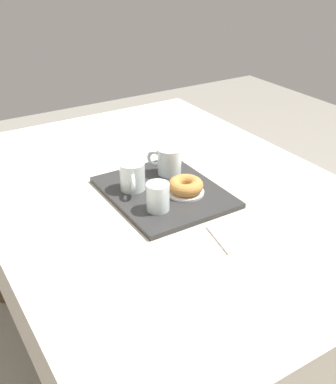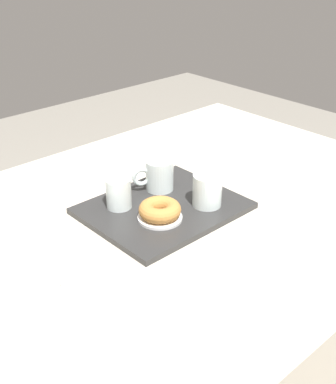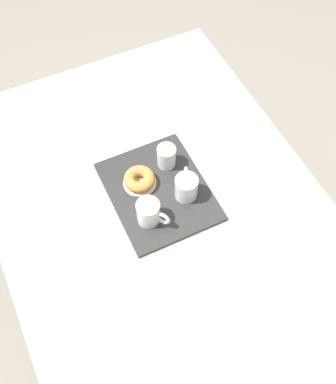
# 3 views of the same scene
# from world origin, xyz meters

# --- Properties ---
(ground_plane) EXTENTS (6.00, 6.00, 0.00)m
(ground_plane) POSITION_xyz_m (0.00, 0.00, 0.00)
(ground_plane) COLOR gray
(dining_table) EXTENTS (1.48, 1.08, 0.75)m
(dining_table) POSITION_xyz_m (0.00, 0.00, 0.67)
(dining_table) COLOR beige
(dining_table) RESTS_ON ground
(serving_tray) EXTENTS (0.39, 0.32, 0.02)m
(serving_tray) POSITION_xyz_m (-0.04, 0.02, 0.76)
(serving_tray) COLOR #2D2D2D
(serving_tray) RESTS_ON dining_table
(tea_mug_left) EXTENTS (0.11, 0.08, 0.09)m
(tea_mug_left) POSITION_xyz_m (0.01, 0.10, 0.81)
(tea_mug_left) COLOR silver
(tea_mug_left) RESTS_ON serving_tray
(tea_mug_right) EXTENTS (0.11, 0.09, 0.09)m
(tea_mug_right) POSITION_xyz_m (0.05, -0.06, 0.81)
(tea_mug_right) COLOR silver
(tea_mug_right) RESTS_ON serving_tray
(water_glass_near) EXTENTS (0.07, 0.07, 0.08)m
(water_glass_near) POSITION_xyz_m (-0.13, 0.09, 0.80)
(water_glass_near) COLOR silver
(water_glass_near) RESTS_ON serving_tray
(donut_plate_left) EXTENTS (0.11, 0.11, 0.01)m
(donut_plate_left) POSITION_xyz_m (-0.10, -0.03, 0.77)
(donut_plate_left) COLOR white
(donut_plate_left) RESTS_ON serving_tray
(sugar_donut_left) EXTENTS (0.11, 0.11, 0.04)m
(sugar_donut_left) POSITION_xyz_m (-0.10, -0.03, 0.79)
(sugar_donut_left) COLOR #BC7F3D
(sugar_donut_left) RESTS_ON donut_plate_left
(paper_napkin) EXTENTS (0.15, 0.15, 0.01)m
(paper_napkin) POSITION_xyz_m (-0.34, -0.03, 0.75)
(paper_napkin) COLOR white
(paper_napkin) RESTS_ON dining_table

